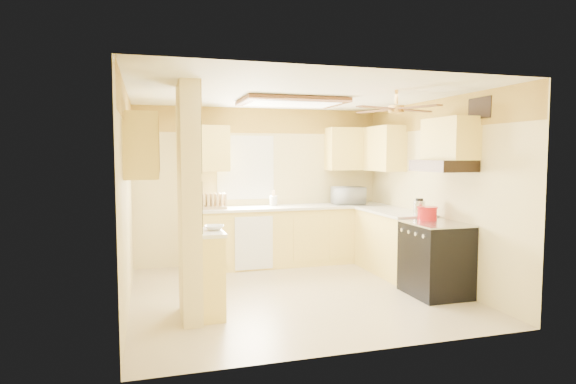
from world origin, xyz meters
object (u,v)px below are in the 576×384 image
object	(u,v)px
microwave	(348,196)
kettle	(419,208)
stove	(436,259)
dutch_oven	(427,213)
bowl	(214,228)

from	to	relation	value
microwave	kettle	xyz separation A→B (m)	(0.32, -1.64, -0.03)
stove	dutch_oven	bearing A→B (deg)	85.73
stove	dutch_oven	size ratio (longest dim) A/B	3.49
dutch_oven	bowl	bearing A→B (deg)	-175.61
bowl	dutch_oven	bearing A→B (deg)	4.39
bowl	dutch_oven	world-z (taller)	dutch_oven
kettle	bowl	bearing A→B (deg)	-170.60
stove	dutch_oven	xyz separation A→B (m)	(0.02, 0.24, 0.54)
dutch_oven	kettle	distance (m)	0.26
stove	kettle	xyz separation A→B (m)	(0.06, 0.49, 0.59)
dutch_oven	kettle	world-z (taller)	kettle
stove	bowl	xyz separation A→B (m)	(-2.75, 0.03, 0.51)
dutch_oven	microwave	bearing A→B (deg)	98.41
stove	bowl	distance (m)	2.80
microwave	bowl	bearing A→B (deg)	47.89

